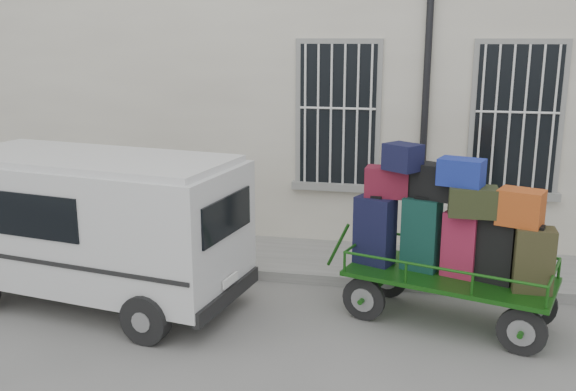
{
  "coord_description": "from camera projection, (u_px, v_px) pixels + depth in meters",
  "views": [
    {
      "loc": [
        0.88,
        -7.14,
        3.46
      ],
      "look_at": [
        -0.8,
        1.0,
        1.39
      ],
      "focal_mm": 40.0,
      "sensor_mm": 36.0,
      "label": 1
    }
  ],
  "objects": [
    {
      "name": "ground",
      "position": [
        336.0,
        329.0,
        7.8
      ],
      "size": [
        80.0,
        80.0,
        0.0
      ],
      "primitive_type": "plane",
      "color": "slate",
      "rests_on": "ground"
    },
    {
      "name": "sidewalk",
      "position": [
        355.0,
        263.0,
        9.87
      ],
      "size": [
        24.0,
        1.7,
        0.15
      ],
      "primitive_type": "cube",
      "color": "slate",
      "rests_on": "ground"
    },
    {
      "name": "van",
      "position": [
        94.0,
        220.0,
        8.35
      ],
      "size": [
        4.16,
        2.31,
        1.99
      ],
      "rotation": [
        0.0,
        0.0,
        -0.17
      ],
      "color": "silver",
      "rests_on": "ground"
    },
    {
      "name": "luggage_cart",
      "position": [
        449.0,
        237.0,
        7.72
      ],
      "size": [
        2.92,
        1.78,
        2.21
      ],
      "rotation": [
        0.0,
        0.0,
        -0.3
      ],
      "color": "black",
      "rests_on": "ground"
    },
    {
      "name": "building",
      "position": [
        376.0,
        61.0,
        12.3
      ],
      "size": [
        24.0,
        5.15,
        6.0
      ],
      "color": "#BEB6A3",
      "rests_on": "ground"
    }
  ]
}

